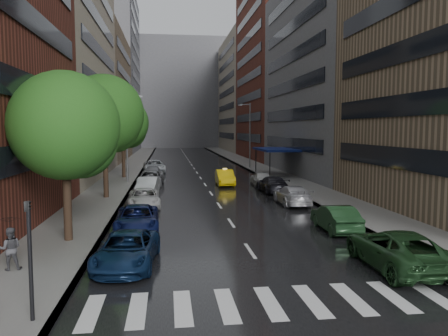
# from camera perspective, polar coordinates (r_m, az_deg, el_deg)

# --- Properties ---
(ground) EXTENTS (220.00, 220.00, 0.00)m
(ground) POSITION_cam_1_polar(r_m,az_deg,el_deg) (16.72, 6.09, -14.46)
(ground) COLOR gray
(ground) RESTS_ON ground
(road) EXTENTS (14.00, 140.00, 0.01)m
(road) POSITION_cam_1_polar(r_m,az_deg,el_deg) (65.65, -4.14, 0.26)
(road) COLOR black
(road) RESTS_ON ground
(sidewalk_left) EXTENTS (4.00, 140.00, 0.15)m
(sidewalk_left) POSITION_cam_1_polar(r_m,az_deg,el_deg) (65.75, -12.00, 0.23)
(sidewalk_left) COLOR gray
(sidewalk_left) RESTS_ON ground
(sidewalk_right) EXTENTS (4.00, 140.00, 0.15)m
(sidewalk_right) POSITION_cam_1_polar(r_m,az_deg,el_deg) (66.76, 3.59, 0.41)
(sidewalk_right) COLOR gray
(sidewalk_right) RESTS_ON ground
(crosswalk) EXTENTS (13.15, 2.80, 0.01)m
(crosswalk) POSITION_cam_1_polar(r_m,az_deg,el_deg) (14.96, 8.73, -16.86)
(crosswalk) COLOR silver
(crosswalk) RESTS_ON ground
(buildings_left) EXTENTS (8.00, 108.00, 38.00)m
(buildings_left) POSITION_cam_1_polar(r_m,az_deg,el_deg) (75.66, -16.34, 12.85)
(buildings_left) COLOR maroon
(buildings_left) RESTS_ON ground
(buildings_right) EXTENTS (8.05, 109.10, 36.00)m
(buildings_right) POSITION_cam_1_polar(r_m,az_deg,el_deg) (75.00, 7.26, 12.35)
(buildings_right) COLOR #937A5B
(buildings_right) RESTS_ON ground
(building_far) EXTENTS (40.00, 14.00, 32.00)m
(building_far) POSITION_cam_1_polar(r_m,az_deg,el_deg) (133.76, -5.89, 9.60)
(building_far) COLOR slate
(building_far) RESTS_ON ground
(tree_near) EXTENTS (5.26, 5.26, 8.39)m
(tree_near) POSITION_cam_1_polar(r_m,az_deg,el_deg) (22.42, -20.06, 5.19)
(tree_near) COLOR #382619
(tree_near) RESTS_ON ground
(tree_mid) EXTENTS (6.19, 6.19, 9.86)m
(tree_mid) POSITION_cam_1_polar(r_m,az_deg,el_deg) (35.75, -15.37, 6.82)
(tree_mid) COLOR #382619
(tree_mid) RESTS_ON ground
(tree_far) EXTENTS (5.72, 5.72, 9.11)m
(tree_far) POSITION_cam_1_polar(r_m,az_deg,el_deg) (50.05, -13.08, 5.75)
(tree_far) COLOR #382619
(tree_far) RESTS_ON ground
(taxi) EXTENTS (1.71, 4.71, 1.54)m
(taxi) POSITION_cam_1_polar(r_m,az_deg,el_deg) (43.26, 0.11, -1.25)
(taxi) COLOR yellow
(taxi) RESTS_ON ground
(parked_cars_left) EXTENTS (3.12, 44.36, 1.58)m
(parked_cars_left) POSITION_cam_1_polar(r_m,az_deg,el_deg) (38.52, -9.86, -2.20)
(parked_cars_left) COLOR #0E2243
(parked_cars_left) RESTS_ON ground
(parked_cars_right) EXTENTS (2.69, 30.73, 1.56)m
(parked_cars_right) POSITION_cam_1_polar(r_m,az_deg,el_deg) (29.96, 10.44, -4.27)
(parked_cars_right) COLOR #1C3F1E
(parked_cars_right) RESTS_ON ground
(ped_black_umbrella) EXTENTS (0.96, 0.98, 2.09)m
(ped_black_umbrella) POSITION_cam_1_polar(r_m,az_deg,el_deg) (18.94, -26.20, -8.26)
(ped_black_umbrella) COLOR #47464A
(ped_black_umbrella) RESTS_ON sidewalk_left
(traffic_light) EXTENTS (0.18, 0.15, 3.45)m
(traffic_light) POSITION_cam_1_polar(r_m,az_deg,el_deg) (13.63, -24.03, -9.65)
(traffic_light) COLOR black
(traffic_light) RESTS_ON sidewalk_left
(street_lamp_left) EXTENTS (1.74, 0.22, 9.00)m
(street_lamp_left) POSITION_cam_1_polar(r_m,az_deg,el_deg) (45.49, -12.49, 4.14)
(street_lamp_left) COLOR gray
(street_lamp_left) RESTS_ON sidewalk_left
(street_lamp_right) EXTENTS (1.74, 0.22, 9.00)m
(street_lamp_right) POSITION_cam_1_polar(r_m,az_deg,el_deg) (61.39, 3.33, 4.49)
(street_lamp_right) COLOR gray
(street_lamp_right) RESTS_ON sidewalk_right
(awning) EXTENTS (4.00, 8.00, 3.12)m
(awning) POSITION_cam_1_polar(r_m,az_deg,el_deg) (51.95, 6.75, 2.40)
(awning) COLOR navy
(awning) RESTS_ON sidewalk_right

